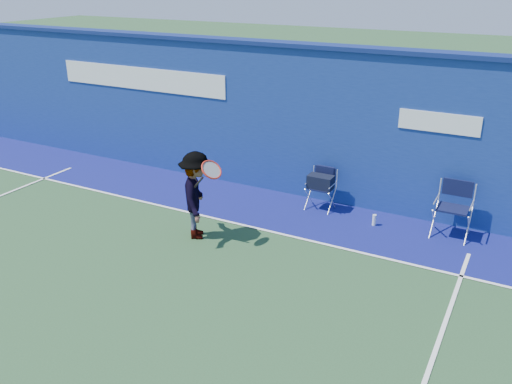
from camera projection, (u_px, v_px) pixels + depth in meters
The scene contains 8 objects.
ground at pixel (92, 303), 7.65m from camera, with size 80.00×80.00×0.00m, color #264827.
stadium_wall at pixel (262, 116), 11.32m from camera, with size 24.00×0.50×3.08m.
out_of_bounds_strip at pixel (237, 202), 11.00m from camera, with size 24.00×1.80×0.01m, color navy.
court_lines at pixel (120, 282), 8.14m from camera, with size 24.00×12.00×0.01m.
directors_chair_left at pixel (321, 192), 10.56m from camera, with size 0.49×0.45×0.82m.
directors_chair_right at pixel (451, 220), 9.48m from camera, with size 0.59×0.52×0.98m.
water_bottle at pixel (374, 220), 9.94m from camera, with size 0.07×0.07×0.22m, color white.
tennis_player at pixel (197, 195), 9.29m from camera, with size 1.09×1.16×1.55m.
Camera 1 is at (5.10, -4.64, 4.35)m, focal length 38.00 mm.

